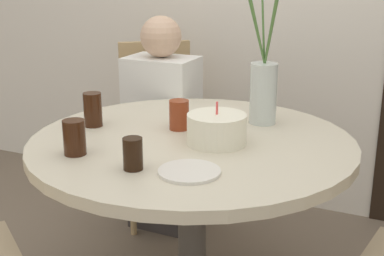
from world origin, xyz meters
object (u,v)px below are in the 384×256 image
object	(u,v)px
side_plate	(189,171)
person_boy	(163,131)
flower_vase	(264,64)
drink_glass_1	(74,137)
drink_glass_3	(93,110)
drink_glass_2	(179,115)
chair_near_front	(158,119)
birthday_cake	(217,129)
drink_glass_0	(133,154)

from	to	relation	value
side_plate	person_boy	world-z (taller)	person_boy
flower_vase	person_boy	world-z (taller)	flower_vase
person_boy	drink_glass_1	bearing A→B (deg)	-80.07
drink_glass_1	drink_glass_3	distance (m)	0.32
drink_glass_2	flower_vase	bearing A→B (deg)	37.96
side_plate	person_boy	size ratio (longest dim) A/B	0.18
chair_near_front	birthday_cake	distance (m)	1.02
drink_glass_0	drink_glass_1	size ratio (longest dim) A/B	0.86
chair_near_front	drink_glass_3	xyz separation A→B (m)	(0.13, -0.76, 0.26)
birthday_cake	side_plate	xyz separation A→B (m)	(0.03, -0.29, -0.05)
chair_near_front	birthday_cake	size ratio (longest dim) A/B	4.47
side_plate	person_boy	distance (m)	1.11
flower_vase	drink_glass_1	xyz separation A→B (m)	(-0.46, -0.60, -0.18)
side_plate	drink_glass_1	size ratio (longest dim) A/B	1.63
drink_glass_1	person_boy	distance (m)	0.98
drink_glass_3	person_boy	size ratio (longest dim) A/B	0.12
chair_near_front	drink_glass_1	bearing A→B (deg)	-112.29
flower_vase	side_plate	xyz separation A→B (m)	(-0.04, -0.59, -0.23)
drink_glass_1	chair_near_front	bearing A→B (deg)	103.61
drink_glass_0	drink_glass_1	world-z (taller)	drink_glass_1
drink_glass_2	drink_glass_3	distance (m)	0.34
birthday_cake	side_plate	bearing A→B (deg)	-84.24
side_plate	drink_glass_3	bearing A→B (deg)	152.40
birthday_cake	drink_glass_0	world-z (taller)	birthday_cake
drink_glass_1	person_boy	world-z (taller)	person_boy
drink_glass_3	person_boy	distance (m)	0.69
drink_glass_0	drink_glass_3	bearing A→B (deg)	138.70
chair_near_front	birthday_cake	world-z (taller)	chair_near_front
chair_near_front	drink_glass_0	world-z (taller)	chair_near_front
birthday_cake	drink_glass_0	xyz separation A→B (m)	(-0.14, -0.33, -0.00)
drink_glass_0	drink_glass_3	xyz separation A→B (m)	(-0.37, 0.33, 0.02)
chair_near_front	drink_glass_0	distance (m)	1.22
birthday_cake	flower_vase	xyz separation A→B (m)	(0.07, 0.30, 0.18)
flower_vase	drink_glass_3	xyz separation A→B (m)	(-0.58, -0.31, -0.17)
flower_vase	side_plate	world-z (taller)	flower_vase
drink_glass_0	drink_glass_3	distance (m)	0.49
drink_glass_0	drink_glass_1	distance (m)	0.25
drink_glass_3	person_boy	world-z (taller)	person_boy
flower_vase	drink_glass_1	world-z (taller)	flower_vase
chair_near_front	drink_glass_0	bearing A→B (deg)	-101.33
drink_glass_0	drink_glass_2	xyz separation A→B (m)	(-0.05, 0.43, 0.01)
chair_near_front	side_plate	bearing A→B (deg)	-93.32
drink_glass_0	person_boy	distance (m)	1.08
chair_near_front	person_boy	bearing A→B (deg)	-90.00
drink_glass_2	person_boy	xyz separation A→B (m)	(-0.35, 0.53, -0.27)
drink_glass_1	side_plate	bearing A→B (deg)	1.05
side_plate	drink_glass_2	size ratio (longest dim) A/B	1.70
side_plate	person_boy	bearing A→B (deg)	122.09
flower_vase	drink_glass_0	xyz separation A→B (m)	(-0.21, -0.63, -0.19)
side_plate	drink_glass_3	size ratio (longest dim) A/B	1.46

